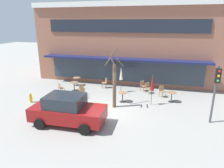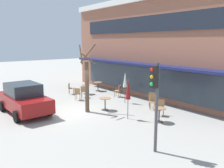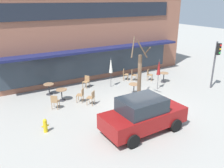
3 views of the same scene
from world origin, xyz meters
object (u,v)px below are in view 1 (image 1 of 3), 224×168
cafe_table_by_tree (172,95)px  cafe_chair_3 (143,85)px  cafe_chair_4 (105,82)px  cafe_table_near_wall (74,85)px  parked_sedan (67,110)px  cafe_table_mid_patio (77,80)px  cafe_table_streetside (123,95)px  patio_umbrella_cream_folded (121,73)px  traffic_light_pole (216,86)px  cafe_chair_5 (60,88)px  cafe_chair_1 (148,87)px  cafe_chair_6 (81,89)px  cafe_chair_2 (82,92)px  cafe_chair_0 (162,90)px  street_tree (114,83)px  fire_hydrant (31,98)px  patio_umbrella_green_folded (152,83)px

cafe_table_by_tree → cafe_chair_3: size_ratio=0.85×
cafe_table_by_tree → cafe_chair_4: size_ratio=0.85×
cafe_table_near_wall → cafe_table_by_tree: size_ratio=1.00×
parked_sedan → cafe_table_mid_patio: bearing=110.5°
cafe_chair_4 → cafe_table_streetside: bearing=-52.2°
patio_umbrella_cream_folded → traffic_light_pole: (6.23, -3.98, 0.67)m
cafe_table_streetside → cafe_chair_3: cafe_chair_3 is taller
cafe_table_streetside → parked_sedan: bearing=-120.0°
cafe_chair_5 → patio_umbrella_cream_folded: bearing=19.0°
cafe_chair_1 → cafe_chair_6: 5.52m
cafe_table_by_tree → cafe_chair_4: bearing=161.2°
cafe_chair_2 → parked_sedan: 4.12m
cafe_chair_1 → cafe_chair_4: size_ratio=1.00×
cafe_chair_0 → cafe_chair_4: 5.10m
cafe_chair_2 → cafe_table_streetside: bearing=1.2°
street_tree → traffic_light_pole: 6.10m
cafe_chair_5 → cafe_table_mid_patio: bearing=81.7°
cafe_table_streetside → cafe_chair_1: cafe_chair_1 is taller
cafe_chair_6 → cafe_table_by_tree: bearing=2.2°
street_tree → fire_hydrant: bearing=-173.0°
cafe_table_streetside → cafe_chair_6: size_ratio=0.85×
cafe_table_mid_patio → cafe_chair_5: (-0.35, -2.43, 0.01)m
cafe_chair_6 → street_tree: size_ratio=0.22×
cafe_chair_5 → parked_sedan: 5.45m
cafe_chair_2 → cafe_chair_0: bearing=17.9°
cafe_table_mid_patio → cafe_chair_5: 2.45m
traffic_light_pole → cafe_table_near_wall: bearing=161.9°
cafe_table_mid_patio → cafe_table_by_tree: bearing=-13.1°
cafe_table_near_wall → fire_hydrant: 3.82m
cafe_table_streetside → street_tree: (-0.37, -1.05, 1.21)m
cafe_table_mid_patio → fire_hydrant: 4.95m
patio_umbrella_cream_folded → cafe_chair_4: patio_umbrella_cream_folded is taller
cafe_chair_3 → cafe_chair_6: size_ratio=1.00×
cafe_chair_0 → cafe_chair_1: (-1.13, 0.58, 0.00)m
cafe_table_streetside → patio_umbrella_green_folded: bearing=-0.2°
cafe_table_streetside → cafe_chair_4: cafe_chair_4 is taller
traffic_light_pole → fire_hydrant: size_ratio=4.82×
street_tree → patio_umbrella_cream_folded: bearing=93.9°
patio_umbrella_cream_folded → cafe_chair_5: (-4.74, -1.64, -1.10)m
cafe_chair_4 → fire_hydrant: bearing=-132.7°
cafe_table_by_tree → cafe_chair_5: 8.82m
cafe_table_by_tree → cafe_table_mid_patio: (-8.46, 1.97, 0.00)m
cafe_chair_3 → cafe_chair_4: 3.38m
parked_sedan → traffic_light_pole: bearing=15.5°
street_tree → cafe_chair_6: bearing=152.1°
cafe_chair_2 → cafe_chair_3: same height
cafe_chair_3 → traffic_light_pole: (4.48, -4.77, 1.77)m
patio_umbrella_cream_folded → street_tree: bearing=-86.1°
cafe_table_near_wall → cafe_table_by_tree: same height
cafe_table_mid_patio → patio_umbrella_green_folded: (7.06, -2.90, 1.11)m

